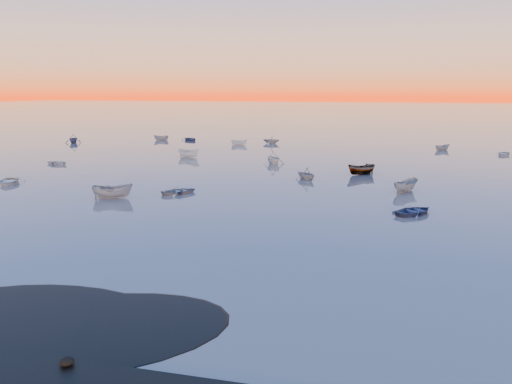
% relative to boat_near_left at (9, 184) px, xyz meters
% --- Properties ---
extents(ground, '(600.00, 600.00, 0.00)m').
position_rel_boat_near_left_xyz_m(ground, '(32.84, 70.12, 0.00)').
color(ground, '#6F635D').
rests_on(ground, ground).
extents(mud_lobes, '(140.00, 6.00, 0.07)m').
position_rel_boat_near_left_xyz_m(mud_lobes, '(32.84, -30.88, 0.01)').
color(mud_lobes, black).
rests_on(mud_lobes, ground).
extents(moored_fleet, '(124.00, 58.00, 1.20)m').
position_rel_boat_near_left_xyz_m(moored_fleet, '(32.84, 23.12, 0.00)').
color(moored_fleet, silver).
rests_on(moored_fleet, ground).
extents(boat_near_left, '(4.67, 3.61, 1.08)m').
position_rel_boat_near_left_xyz_m(boat_near_left, '(0.00, 0.00, 0.00)').
color(boat_near_left, silver).
rests_on(boat_near_left, ground).
extents(boat_near_center, '(2.92, 4.53, 1.45)m').
position_rel_boat_near_left_xyz_m(boat_near_center, '(15.95, -4.21, 0.00)').
color(boat_near_center, slate).
rests_on(boat_near_center, ground).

